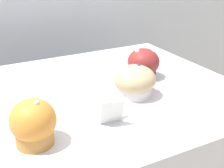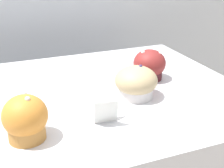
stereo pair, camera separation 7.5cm
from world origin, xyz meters
TOP-DOWN VIEW (x-y plane):
  - wall_back at (0.00, 0.60)m, footprint 3.20×0.10m
  - muffin_front_center at (0.28, 0.03)m, footprint 0.09×0.09m
  - muffin_back_left at (-0.09, -0.16)m, footprint 0.09×0.09m
  - muffin_back_right at (0.20, -0.07)m, footprint 0.11×0.11m
  - price_card at (0.08, -0.16)m, footprint 0.06×0.05m

SIDE VIEW (x-z plane):
  - wall_back at x=0.00m, z-range 0.00..1.80m
  - price_card at x=0.08m, z-range 0.91..0.97m
  - muffin_back_right at x=0.20m, z-range 0.90..0.99m
  - muffin_front_center at x=0.28m, z-range 0.90..0.99m
  - muffin_back_left at x=-0.09m, z-range 0.90..1.00m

